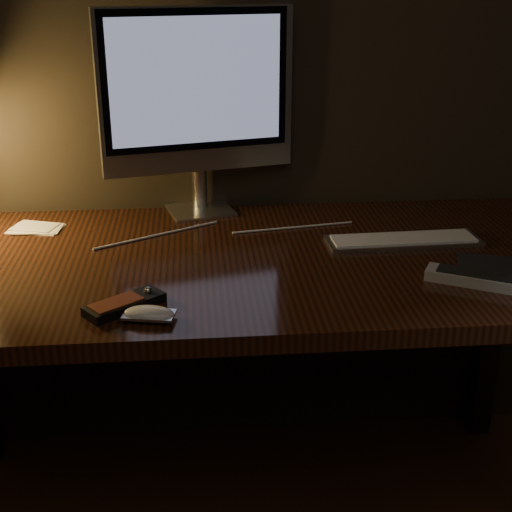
{
  "coord_description": "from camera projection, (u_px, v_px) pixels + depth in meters",
  "views": [
    {
      "loc": [
        -0.12,
        0.36,
        1.36
      ],
      "look_at": [
        0.01,
        1.73,
        0.8
      ],
      "focal_mm": 50.0,
      "sensor_mm": 36.0,
      "label": 1
    }
  ],
  "objects": [
    {
      "name": "monitor",
      "position": [
        197.0,
        95.0,
        1.79
      ],
      "size": [
        0.49,
        0.18,
        0.53
      ],
      "rotation": [
        0.0,
        0.0,
        0.23
      ],
      "color": "silver",
      "rests_on": "desk"
    },
    {
      "name": "keyboard",
      "position": [
        403.0,
        240.0,
        1.7
      ],
      "size": [
        0.37,
        0.11,
        0.01
      ],
      "primitive_type": "cube",
      "rotation": [
        0.0,
        0.0,
        0.03
      ],
      "color": "silver",
      "rests_on": "desk"
    },
    {
      "name": "tv_remote",
      "position": [
        481.0,
        279.0,
        1.47
      ],
      "size": [
        0.22,
        0.16,
        0.03
      ],
      "rotation": [
        0.0,
        0.0,
        -0.51
      ],
      "color": "#9A9C9F",
      "rests_on": "desk"
    },
    {
      "name": "desk",
      "position": [
        246.0,
        295.0,
        1.73
      ],
      "size": [
        1.6,
        0.75,
        0.75
      ],
      "color": "#32170B",
      "rests_on": "ground"
    },
    {
      "name": "mousepad",
      "position": [
        512.0,
        272.0,
        1.53
      ],
      "size": [
        0.27,
        0.24,
        0.0
      ],
      "primitive_type": "cube",
      "rotation": [
        0.0,
        0.0,
        -0.32
      ],
      "color": "black",
      "rests_on": "desk"
    },
    {
      "name": "mouse",
      "position": [
        149.0,
        315.0,
        1.32
      ],
      "size": [
        0.1,
        0.07,
        0.02
      ],
      "primitive_type": "ellipsoid",
      "rotation": [
        0.0,
        0.0,
        -0.2
      ],
      "color": "white",
      "rests_on": "desk"
    },
    {
      "name": "cable",
      "position": [
        227.0,
        233.0,
        1.75
      ],
      "size": [
        0.62,
        0.2,
        0.01
      ],
      "primitive_type": "cylinder",
      "rotation": [
        0.0,
        1.57,
        0.3
      ],
      "color": "white",
      "rests_on": "desk"
    },
    {
      "name": "media_remote",
      "position": [
        125.0,
        304.0,
        1.37
      ],
      "size": [
        0.16,
        0.14,
        0.03
      ],
      "rotation": [
        0.0,
        0.0,
        0.66
      ],
      "color": "black",
      "rests_on": "desk"
    },
    {
      "name": "papers",
      "position": [
        36.0,
        228.0,
        1.78
      ],
      "size": [
        0.14,
        0.11,
        0.01
      ],
      "primitive_type": "cube",
      "rotation": [
        0.0,
        0.0,
        -0.21
      ],
      "color": "white",
      "rests_on": "desk"
    }
  ]
}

